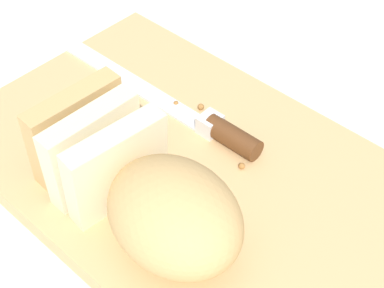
% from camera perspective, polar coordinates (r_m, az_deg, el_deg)
% --- Properties ---
extents(ground_plane, '(3.00, 3.00, 0.00)m').
position_cam_1_polar(ground_plane, '(0.58, -0.00, -3.59)').
color(ground_plane, silver).
extents(cutting_board, '(0.47, 0.30, 0.02)m').
position_cam_1_polar(cutting_board, '(0.57, -0.00, -2.88)').
color(cutting_board, tan).
rests_on(cutting_board, ground_plane).
extents(bread_loaf, '(0.21, 0.11, 0.08)m').
position_cam_1_polar(bread_loaf, '(0.49, -4.52, -4.62)').
color(bread_loaf, tan).
rests_on(bread_loaf, cutting_board).
extents(bread_knife, '(0.27, 0.03, 0.02)m').
position_cam_1_polar(bread_knife, '(0.59, 0.97, 2.31)').
color(bread_knife, silver).
rests_on(bread_knife, cutting_board).
extents(crumb_near_knife, '(0.01, 0.01, 0.01)m').
position_cam_1_polar(crumb_near_knife, '(0.62, 0.87, 3.65)').
color(crumb_near_knife, '#996633').
rests_on(crumb_near_knife, cutting_board).
extents(crumb_near_loaf, '(0.01, 0.01, 0.01)m').
position_cam_1_polar(crumb_near_loaf, '(0.62, -1.57, 4.00)').
color(crumb_near_loaf, '#996633').
rests_on(crumb_near_loaf, cutting_board).
extents(crumb_stray_left, '(0.01, 0.01, 0.01)m').
position_cam_1_polar(crumb_stray_left, '(0.52, -2.65, -6.95)').
color(crumb_stray_left, '#996633').
rests_on(crumb_stray_left, cutting_board).
extents(crumb_stray_right, '(0.01, 0.01, 0.01)m').
position_cam_1_polar(crumb_stray_right, '(0.56, 4.88, -2.15)').
color(crumb_stray_right, '#996633').
rests_on(crumb_stray_right, cutting_board).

